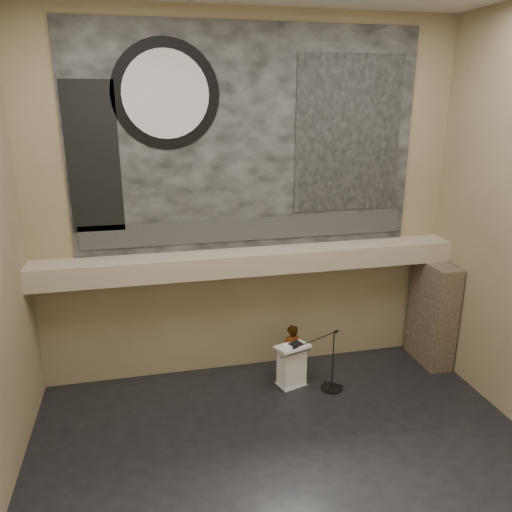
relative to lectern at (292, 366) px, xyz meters
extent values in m
plane|color=black|center=(-0.76, -2.72, -0.55)|extent=(10.00, 10.00, 0.00)
cube|color=#867255|center=(-0.76, 1.28, 3.70)|extent=(10.00, 0.02, 8.50)
cube|color=#867255|center=(-0.76, -6.72, 3.70)|extent=(10.00, 0.02, 8.50)
cube|color=tan|center=(-0.76, 0.88, 2.40)|extent=(10.00, 0.80, 0.50)
cylinder|color=#B2893D|center=(-2.36, 0.83, 2.12)|extent=(0.04, 0.04, 0.06)
cylinder|color=#B2893D|center=(1.14, 0.83, 2.12)|extent=(0.04, 0.04, 0.06)
cube|color=black|center=(-0.76, 1.25, 5.15)|extent=(8.00, 0.05, 5.00)
cube|color=#2B2B2B|center=(-0.76, 1.21, 3.10)|extent=(7.76, 0.02, 0.55)
cylinder|color=black|center=(-2.56, 1.21, 6.15)|extent=(2.30, 0.02, 2.30)
cylinder|color=silver|center=(-2.56, 1.19, 6.15)|extent=(1.84, 0.02, 1.84)
cube|color=black|center=(1.64, 1.21, 5.25)|extent=(2.60, 0.02, 3.60)
cube|color=black|center=(-4.16, 1.21, 4.85)|extent=(1.10, 0.02, 3.20)
cube|color=#433529|center=(3.89, 0.43, 0.80)|extent=(0.60, 1.40, 2.70)
cube|color=silver|center=(0.00, 0.00, -0.51)|extent=(0.79, 0.68, 0.08)
cube|color=white|center=(0.00, 0.00, 0.01)|extent=(0.69, 0.56, 0.96)
cube|color=white|center=(0.00, -0.02, 0.52)|extent=(0.88, 0.73, 0.13)
cube|color=black|center=(0.09, 0.01, 0.56)|extent=(0.34, 0.31, 0.04)
cube|color=white|center=(-0.09, -0.01, 0.55)|extent=(0.29, 0.36, 0.00)
imported|color=beige|center=(0.08, 0.34, 0.17)|extent=(0.60, 0.46, 1.45)
cylinder|color=black|center=(0.91, -0.32, -0.54)|extent=(0.52, 0.52, 0.02)
cylinder|color=black|center=(0.91, -0.32, 0.21)|extent=(0.03, 0.03, 1.52)
cylinder|color=black|center=(0.36, -0.57, 0.93)|extent=(1.22, 0.58, 0.02)
camera|label=1|loc=(-3.17, -10.05, 6.05)|focal=35.00mm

